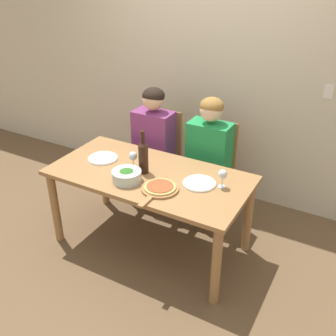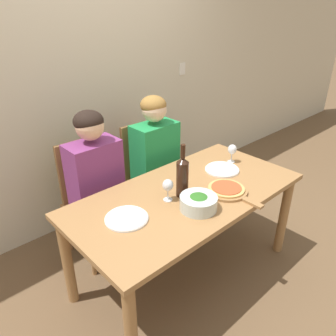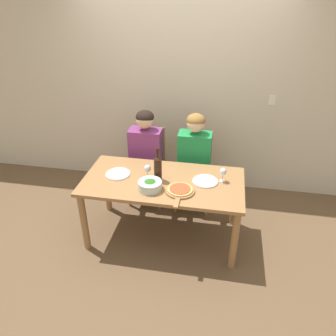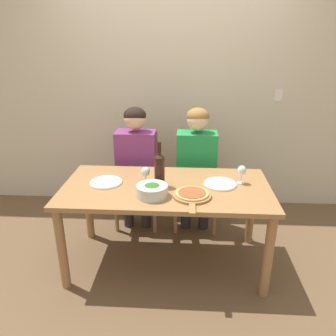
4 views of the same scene
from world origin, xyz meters
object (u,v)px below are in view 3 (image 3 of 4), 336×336
at_px(wine_bottle, 158,167).
at_px(broccoli_bowl, 150,185).
at_px(chair_right, 194,167).
at_px(pizza_on_board, 180,191).
at_px(chair_left, 148,162).
at_px(wine_glass_left, 148,169).
at_px(dinner_plate_right, 205,181).
at_px(wine_glass_right, 223,172).
at_px(person_man, 194,154).
at_px(person_woman, 146,150).
at_px(dinner_plate_left, 118,174).

distance_m(wine_bottle, broccoli_bowl, 0.22).
distance_m(chair_right, pizza_on_board, 0.94).
bearing_deg(wine_bottle, broccoli_bowl, -102.17).
distance_m(chair_left, pizza_on_board, 1.08).
height_order(broccoli_bowl, wine_glass_left, wine_glass_left).
distance_m(dinner_plate_right, wine_glass_right, 0.20).
relative_size(person_man, broccoli_bowl, 5.21).
bearing_deg(wine_bottle, chair_left, 111.32).
distance_m(person_woman, person_man, 0.58).
relative_size(person_woman, pizza_on_board, 2.85).
distance_m(chair_left, dinner_plate_left, 0.75).
bearing_deg(chair_left, pizza_on_board, -59.48).
relative_size(person_man, wine_bottle, 3.35).
distance_m(wine_glass_left, wine_glass_right, 0.76).
xyz_separation_m(dinner_plate_right, wine_glass_left, (-0.59, -0.03, 0.10)).
xyz_separation_m(wine_bottle, dinner_plate_right, (0.48, 0.04, -0.14)).
relative_size(chair_right, dinner_plate_right, 3.62).
height_order(person_woman, dinner_plate_right, person_woman).
distance_m(broccoli_bowl, pizza_on_board, 0.29).
bearing_deg(pizza_on_board, dinner_plate_right, 45.16).
xyz_separation_m(dinner_plate_right, pizza_on_board, (-0.23, -0.23, 0.01)).
bearing_deg(person_man, pizza_on_board, -93.59).
distance_m(chair_right, person_woman, 0.64).
height_order(broccoli_bowl, dinner_plate_left, broccoli_bowl).
relative_size(chair_right, wine_glass_left, 6.22).
bearing_deg(person_woman, broccoli_bowl, -73.14).
xyz_separation_m(chair_left, person_woman, (0.00, -0.11, 0.23)).
height_order(wine_bottle, broccoli_bowl, wine_bottle).
distance_m(broccoli_bowl, dinner_plate_left, 0.45).
relative_size(chair_left, chair_right, 1.00).
bearing_deg(wine_glass_left, broccoli_bowl, -70.46).
distance_m(dinner_plate_left, dinner_plate_right, 0.91).
height_order(chair_left, wine_bottle, wine_bottle).
bearing_deg(wine_glass_right, person_woman, 150.65).
xyz_separation_m(person_man, dinner_plate_left, (-0.74, -0.59, -0.00)).
bearing_deg(wine_glass_left, pizza_on_board, -28.44).
bearing_deg(chair_left, person_woman, -90.00).
relative_size(broccoli_bowl, dinner_plate_right, 0.90).
xyz_separation_m(broccoli_bowl, dinner_plate_left, (-0.39, 0.21, -0.04)).
distance_m(person_man, wine_glass_left, 0.73).
height_order(chair_right, broccoli_bowl, chair_right).
bearing_deg(broccoli_bowl, person_woman, 106.86).
xyz_separation_m(dinner_plate_left, wine_glass_left, (0.32, -0.01, 0.10)).
bearing_deg(dinner_plate_right, broccoli_bowl, -156.04).
distance_m(person_woman, broccoli_bowl, 0.83).
xyz_separation_m(chair_left, wine_glass_left, (0.17, -0.71, 0.33)).
bearing_deg(pizza_on_board, wine_glass_right, 34.46).
bearing_deg(dinner_plate_left, wine_bottle, -2.85).
bearing_deg(broccoli_bowl, dinner_plate_left, 152.02).
height_order(person_man, wine_glass_right, person_man).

